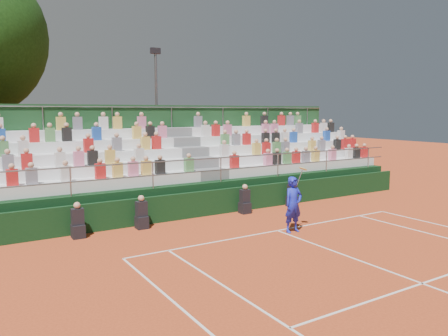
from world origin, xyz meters
TOP-DOWN VIEW (x-y plane):
  - ground at (0.00, 0.00)m, footprint 90.00×90.00m
  - courtside_wall at (0.00, 3.20)m, footprint 20.00×0.15m
  - line_officials at (-1.60, 2.75)m, footprint 9.45×0.40m
  - grandstand at (0.00, 6.43)m, footprint 20.00×5.20m
  - tennis_player at (0.36, -0.39)m, footprint 0.88×0.46m
  - floodlight_mast at (1.43, 13.67)m, footprint 0.60×0.25m

SIDE VIEW (x-z plane):
  - ground at x=0.00m, z-range 0.00..0.00m
  - line_officials at x=-1.60m, z-range -0.12..1.07m
  - courtside_wall at x=0.00m, z-range 0.00..1.00m
  - tennis_player at x=0.36m, z-range -0.15..2.07m
  - grandstand at x=0.00m, z-range -1.12..3.28m
  - floodlight_mast at x=1.43m, z-range 0.67..8.57m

